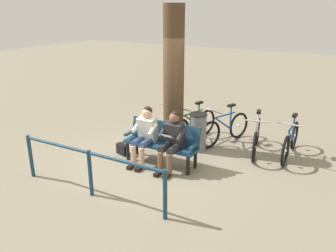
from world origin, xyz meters
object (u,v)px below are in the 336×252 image
object	(u,v)px
bicycle_blue	(225,129)
bicycle_orange	(290,142)
bicycle_purple	(173,120)
tree_trunk	(174,79)
bicycle_silver	(256,138)
bench	(162,140)
person_companion	(145,133)
bicycle_black	(194,126)
handbag	(123,149)
person_reading	(172,138)
litter_bin	(198,132)

from	to	relation	value
bicycle_blue	bicycle_orange	bearing A→B (deg)	108.59
bicycle_orange	bicycle_purple	size ratio (longest dim) A/B	1.03
tree_trunk	bicycle_silver	xyz separation A→B (m)	(-1.81, -0.59, -1.24)
tree_trunk	bicycle_silver	bearing A→B (deg)	-161.99
bench	person_companion	xyz separation A→B (m)	(0.32, 0.17, 0.16)
tree_trunk	bicycle_black	distance (m)	1.39
tree_trunk	bicycle_black	bearing A→B (deg)	-113.96
tree_trunk	bicycle_orange	bearing A→B (deg)	-163.72
handbag	bicycle_purple	xyz separation A→B (m)	(-0.28, -1.76, 0.24)
person_reading	litter_bin	world-z (taller)	person_reading
bench	bicycle_orange	size ratio (longest dim) A/B	0.96
bicycle_blue	bicycle_black	size ratio (longest dim) A/B	0.97
handbag	tree_trunk	world-z (taller)	tree_trunk
bench	bicycle_blue	bearing A→B (deg)	-114.43
bicycle_purple	bicycle_blue	bearing A→B (deg)	76.77
person_companion	bicycle_silver	size ratio (longest dim) A/B	0.73
bench	tree_trunk	distance (m)	1.47
tree_trunk	litter_bin	world-z (taller)	tree_trunk
bench	bicycle_blue	xyz separation A→B (m)	(-0.71, -1.70, -0.15)
handbag	bicycle_orange	size ratio (longest dim) A/B	0.18
bicycle_orange	bicycle_blue	bearing A→B (deg)	-92.93
tree_trunk	bicycle_purple	xyz separation A→B (m)	(0.42, -0.72, -1.24)
bench	person_companion	distance (m)	0.39
bicycle_orange	bench	bearing A→B (deg)	-55.00
person_reading	person_companion	bearing A→B (deg)	-0.05
bicycle_purple	handbag	bearing A→B (deg)	-24.26
bench	bicycle_silver	bearing A→B (deg)	-136.94
bicycle_blue	bench	bearing A→B (deg)	-2.82
tree_trunk	bicycle_purple	world-z (taller)	tree_trunk
bicycle_blue	litter_bin	bearing A→B (deg)	-7.24
person_reading	handbag	bearing A→B (deg)	-3.67
bench	bicycle_orange	bearing A→B (deg)	-145.09
bicycle_orange	bicycle_black	world-z (taller)	same
bench	handbag	xyz separation A→B (m)	(0.98, 0.11, -0.39)
bicycle_orange	bicycle_purple	distance (m)	2.94
person_reading	bicycle_blue	distance (m)	1.92
bicycle_black	bicycle_purple	distance (m)	0.69
litter_bin	bicycle_black	world-z (taller)	bicycle_black
tree_trunk	bicycle_orange	distance (m)	2.90
bench	litter_bin	size ratio (longest dim) A/B	1.85
litter_bin	bicycle_purple	size ratio (longest dim) A/B	0.53
person_companion	person_reading	bearing A→B (deg)	179.95
tree_trunk	bicycle_blue	size ratio (longest dim) A/B	2.00
tree_trunk	bicycle_black	world-z (taller)	tree_trunk
handbag	bicycle_black	bearing A→B (deg)	-120.67
handbag	bicycle_silver	size ratio (longest dim) A/B	0.18
person_reading	bicycle_purple	world-z (taller)	person_reading
bicycle_silver	bicycle_blue	world-z (taller)	same
bench	person_reading	bearing A→B (deg)	152.74
person_companion	handbag	xyz separation A→B (m)	(0.67, -0.06, -0.54)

